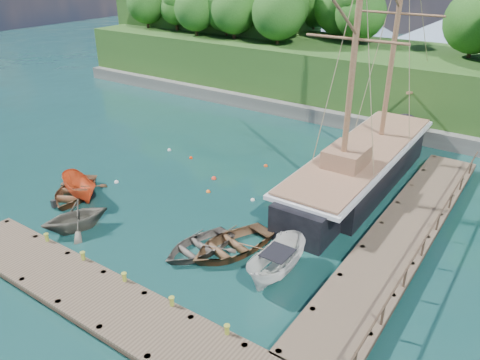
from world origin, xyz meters
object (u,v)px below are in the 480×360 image
at_px(rowboat_3, 198,252).
at_px(rowboat_1, 77,229).
at_px(schooner, 361,168).
at_px(rowboat_2, 231,251).
at_px(cabin_boat_white, 277,276).
at_px(rowboat_0, 75,197).
at_px(motorboat_orange, 81,197).

bearing_deg(rowboat_3, rowboat_1, -150.33).
bearing_deg(schooner, rowboat_3, -107.06).
bearing_deg(rowboat_2, rowboat_3, -127.94).
height_order(rowboat_3, cabin_boat_white, cabin_boat_white).
bearing_deg(rowboat_0, schooner, 12.00).
bearing_deg(cabin_boat_white, rowboat_0, 179.86).
distance_m(cabin_boat_white, schooner, 12.60).
bearing_deg(rowboat_1, motorboat_orange, 160.64).
bearing_deg(motorboat_orange, rowboat_2, -68.08).
distance_m(motorboat_orange, schooner, 19.12).
xyz_separation_m(rowboat_1, rowboat_2, (8.73, 3.33, 0.00)).
distance_m(rowboat_1, motorboat_orange, 4.15).
height_order(rowboat_0, rowboat_3, rowboat_0).
bearing_deg(motorboat_orange, rowboat_0, 140.05).
xyz_separation_m(rowboat_1, schooner, (11.22, 15.39, 1.04)).
height_order(rowboat_0, rowboat_1, rowboat_1).
distance_m(rowboat_0, rowboat_2, 12.25).
bearing_deg(cabin_boat_white, rowboat_3, -174.16).
distance_m(rowboat_3, cabin_boat_white, 4.64).
distance_m(rowboat_0, cabin_boat_white, 15.37).
xyz_separation_m(rowboat_1, motorboat_orange, (-3.10, 2.76, 0.00)).
relative_size(rowboat_2, motorboat_orange, 1.22).
height_order(rowboat_0, rowboat_2, rowboat_2).
height_order(rowboat_0, schooner, schooner).
xyz_separation_m(rowboat_0, cabin_boat_white, (15.37, 0.33, 0.00)).
relative_size(cabin_boat_white, schooner, 0.18).
height_order(rowboat_0, motorboat_orange, motorboat_orange).
height_order(rowboat_1, rowboat_2, rowboat_1).
relative_size(rowboat_1, cabin_boat_white, 0.80).
bearing_deg(rowboat_1, schooner, 76.23).
relative_size(rowboat_1, schooner, 0.15).
xyz_separation_m(rowboat_0, rowboat_1, (3.50, -2.52, 0.00)).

